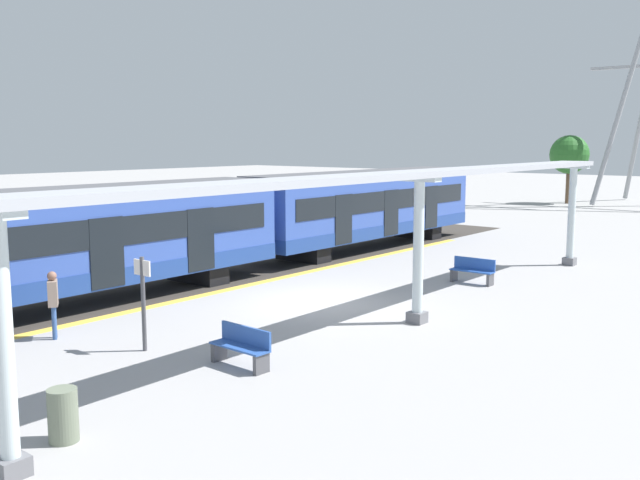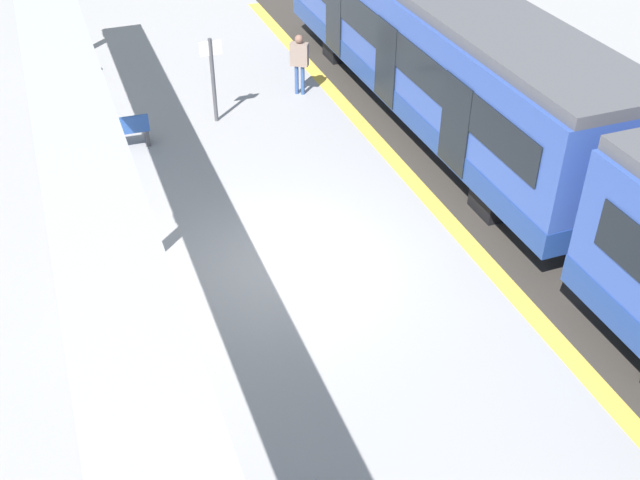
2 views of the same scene
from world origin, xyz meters
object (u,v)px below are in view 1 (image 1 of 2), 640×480
object	(u,v)px
train_near_carriage	(81,244)
train_far_carriage	(367,208)
bench_near_end	(473,270)
passenger_waiting_near_edge	(53,297)
trash_bin	(63,415)
canopy_pillar_nearest	(4,344)
canopy_pillar_second	(418,250)
bench_mid_platform	(242,346)
canopy_pillar_third	(572,215)
platform_info_sign	(143,294)

from	to	relation	value
train_near_carriage	train_far_carriage	world-z (taller)	same
bench_near_end	passenger_waiting_near_edge	world-z (taller)	passenger_waiting_near_edge
trash_bin	passenger_waiting_near_edge	bearing A→B (deg)	150.64
train_near_carriage	canopy_pillar_nearest	bearing A→B (deg)	-37.69
train_far_carriage	canopy_pillar_nearest	size ratio (longest dim) A/B	3.59
train_far_carriage	passenger_waiting_near_edge	size ratio (longest dim) A/B	8.32
train_near_carriage	canopy_pillar_second	world-z (taller)	canopy_pillar_second
bench_near_end	bench_mid_platform	bearing A→B (deg)	-88.56
canopy_pillar_nearest	canopy_pillar_second	world-z (taller)	same
canopy_pillar_nearest	bench_mid_platform	world-z (taller)	canopy_pillar_nearest
train_near_carriage	bench_near_end	bearing A→B (deg)	53.66
train_near_carriage	canopy_pillar_third	distance (m)	18.09
canopy_pillar_nearest	trash_bin	xyz separation A→B (m)	(-0.51, 1.14, -1.53)
train_far_carriage	canopy_pillar_third	world-z (taller)	canopy_pillar_third
bench_near_end	platform_info_sign	size ratio (longest dim) A/B	0.69
canopy_pillar_third	platform_info_sign	xyz separation A→B (m)	(-3.57, -17.55, -0.64)
canopy_pillar_third	canopy_pillar_second	bearing A→B (deg)	-90.00
canopy_pillar_third	passenger_waiting_near_edge	world-z (taller)	canopy_pillar_third
train_far_carriage	platform_info_sign	distance (m)	17.09
train_far_carriage	passenger_waiting_near_edge	world-z (taller)	train_far_carriage
train_near_carriage	bench_near_end	world-z (taller)	train_near_carriage
train_near_carriage	bench_near_end	xyz separation A→B (m)	(7.49, 10.18, -1.39)
trash_bin	canopy_pillar_second	bearing A→B (deg)	87.12
train_far_carriage	canopy_pillar_third	size ratio (longest dim) A/B	3.59
bench_near_end	train_far_carriage	bearing A→B (deg)	149.86
bench_near_end	bench_mid_platform	world-z (taller)	same
train_near_carriage	trash_bin	distance (m)	10.12
train_far_carriage	canopy_pillar_second	size ratio (longest dim) A/B	3.59
bench_mid_platform	train_near_carriage	bearing A→B (deg)	171.81
platform_info_sign	passenger_waiting_near_edge	distance (m)	2.67
bench_near_end	passenger_waiting_near_edge	bearing A→B (deg)	-110.82
canopy_pillar_third	bench_mid_platform	xyz separation A→B (m)	(-1.02, -16.93, -1.53)
canopy_pillar_nearest	bench_near_end	distance (m)	17.09
platform_info_sign	canopy_pillar_third	bearing A→B (deg)	78.49
bench_near_end	trash_bin	distance (m)	15.85
train_near_carriage	canopy_pillar_third	xyz separation A→B (m)	(8.79, 15.81, 0.14)
bench_near_end	trash_bin	world-z (taller)	trash_bin
trash_bin	platform_info_sign	distance (m)	5.05
canopy_pillar_nearest	passenger_waiting_near_edge	world-z (taller)	canopy_pillar_nearest
canopy_pillar_second	bench_mid_platform	size ratio (longest dim) A/B	2.56
bench_near_end	passenger_waiting_near_edge	distance (m)	13.58
train_far_carriage	train_near_carriage	bearing A→B (deg)	-90.00
bench_near_end	bench_mid_platform	size ratio (longest dim) A/B	0.99
bench_near_end	train_near_carriage	bearing A→B (deg)	-126.34
canopy_pillar_nearest	train_near_carriage	bearing A→B (deg)	142.31
platform_info_sign	train_near_carriage	bearing A→B (deg)	161.61
train_near_carriage	train_far_carriage	size ratio (longest dim) A/B	1.00
train_far_carriage	platform_info_sign	bearing A→B (deg)	-72.21
passenger_waiting_near_edge	canopy_pillar_second	bearing A→B (deg)	48.45
canopy_pillar_nearest	bench_mid_platform	size ratio (longest dim) A/B	2.56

